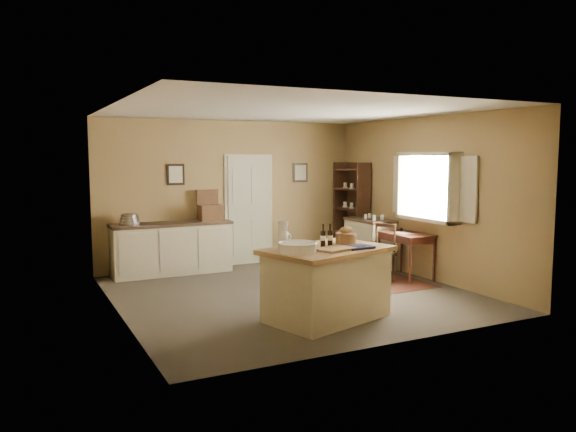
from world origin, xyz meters
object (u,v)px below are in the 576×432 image
object	(u,v)px
work_island	(326,281)
desk_chair	(378,255)
right_cabinet	(370,243)
writing_desk	(406,239)
shelving_unit	(353,211)
sideboard	(172,246)

from	to	relation	value
work_island	desk_chair	bearing A→B (deg)	20.95
desk_chair	right_cabinet	size ratio (longest dim) A/B	0.94
writing_desk	desk_chair	size ratio (longest dim) A/B	1.00
right_cabinet	desk_chair	bearing A→B (deg)	-118.60
work_island	desk_chair	distance (m)	2.24
shelving_unit	right_cabinet	bearing A→B (deg)	-100.78
work_island	writing_desk	world-z (taller)	work_island
work_island	desk_chair	xyz separation A→B (m)	(1.78, 1.37, -0.02)
right_cabinet	shelving_unit	xyz separation A→B (m)	(0.15, 0.79, 0.50)
writing_desk	shelving_unit	distance (m)	1.87
writing_desk	right_cabinet	xyz separation A→B (m)	(-0.00, 1.05, -0.21)
work_island	writing_desk	xyz separation A→B (m)	(2.40, 1.46, 0.19)
writing_desk	right_cabinet	distance (m)	1.07
work_island	right_cabinet	size ratio (longest dim) A/B	1.80
desk_chair	shelving_unit	world-z (taller)	shelving_unit
sideboard	desk_chair	distance (m)	3.55
sideboard	shelving_unit	bearing A→B (deg)	-4.18
writing_desk	desk_chair	bearing A→B (deg)	-172.20
shelving_unit	desk_chair	bearing A→B (deg)	-111.78
writing_desk	desk_chair	world-z (taller)	desk_chair
writing_desk	right_cabinet	size ratio (longest dim) A/B	0.94
sideboard	shelving_unit	distance (m)	3.60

